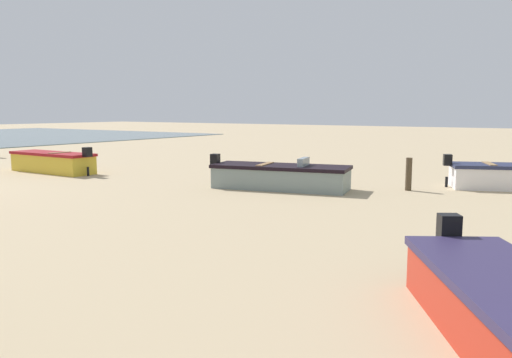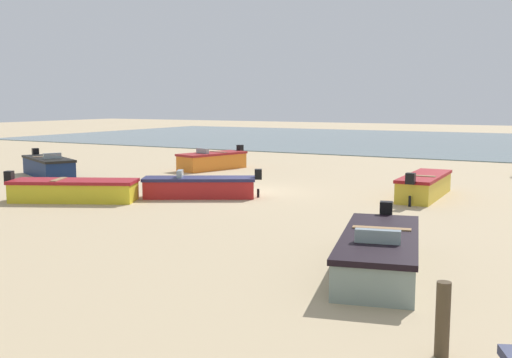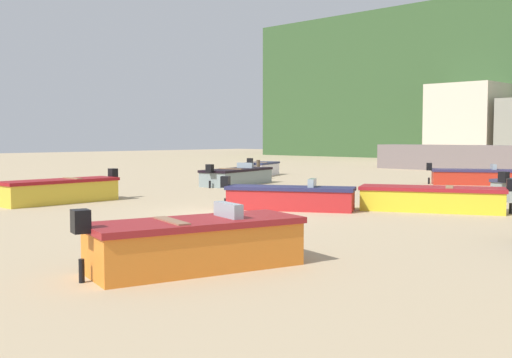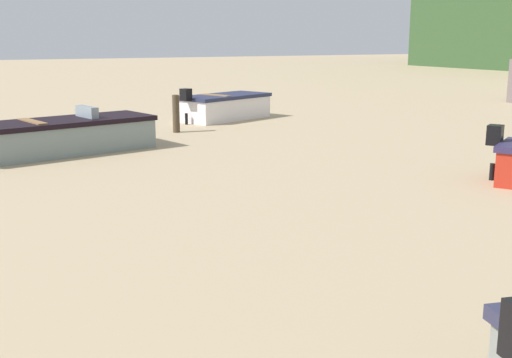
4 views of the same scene
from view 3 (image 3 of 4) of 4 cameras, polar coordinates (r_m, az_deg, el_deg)
name	(u,v)px [view 3 (image 3 of 4)]	position (r m, az deg, el deg)	size (l,w,h in m)	color
ground_plane	(231,213)	(20.30, -2.29, -3.16)	(160.00, 160.00, 0.00)	tan
townhouse_far_left	(467,123)	(67.22, 18.87, 4.92)	(6.75, 6.03, 7.90)	beige
boat_grey_0	(237,176)	(32.34, -1.76, 0.24)	(2.72, 5.17, 1.17)	gray
boat_white_1	(260,169)	(40.03, 0.39, 0.95)	(2.73, 3.75, 1.19)	white
boat_red_2	(477,177)	(34.34, 19.70, 0.19)	(4.69, 3.67, 1.13)	red
boat_yellow_3	(60,191)	(24.50, -17.60, -1.05)	(1.38, 4.80, 1.22)	gold
boat_orange_6	(195,244)	(11.75, -5.60, -5.95)	(2.55, 4.40, 1.26)	orange
boat_red_7	(290,198)	(21.18, 3.14, -1.74)	(4.42, 3.18, 1.12)	#B32123
boat_yellow_8	(432,199)	(21.62, 15.91, -1.76)	(4.87, 3.34, 1.14)	gold
mooring_post_near_water	(258,170)	(36.61, 0.20, 0.88)	(0.21, 0.21, 1.14)	#4B3C2B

